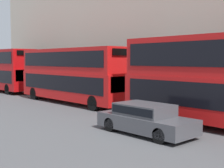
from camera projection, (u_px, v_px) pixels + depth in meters
The scene contains 5 objects.
bus_leading at pixel (222, 78), 14.72m from camera, with size 2.59×10.38×4.47m.
bus_second_in_queue at pixel (73, 73), 23.68m from camera, with size 2.59×11.05×4.14m.
bus_third_in_queue at pixel (4, 69), 32.87m from camera, with size 2.59×10.07×4.33m.
car_hatchback at pixel (145, 118), 13.87m from camera, with size 1.87×4.54×1.35m.
pedestrian at pixel (133, 94), 21.98m from camera, with size 0.36×0.36×1.85m.
Camera 1 is at (-12.13, -0.86, 3.29)m, focal length 50.00 mm.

